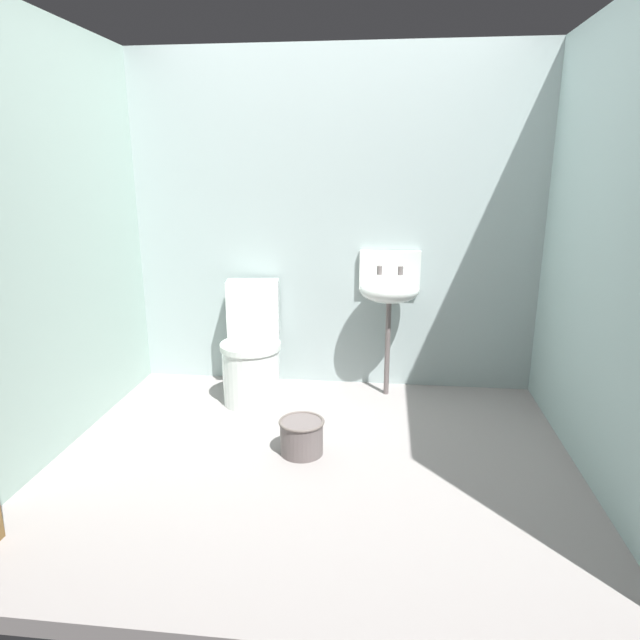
{
  "coord_description": "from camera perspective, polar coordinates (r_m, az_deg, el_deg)",
  "views": [
    {
      "loc": [
        0.35,
        -2.79,
        1.56
      ],
      "look_at": [
        0.0,
        0.27,
        0.7
      ],
      "focal_mm": 31.35,
      "sensor_mm": 36.0,
      "label": 1
    }
  ],
  "objects": [
    {
      "name": "ground_plane",
      "position": [
        3.23,
        -0.57,
        -14.08
      ],
      "size": [
        3.23,
        2.58,
        0.08
      ],
      "primitive_type": "cube",
      "color": "gray"
    },
    {
      "name": "wall_left",
      "position": [
        3.43,
        -25.65,
        7.39
      ],
      "size": [
        0.1,
        2.38,
        2.32
      ],
      "primitive_type": "cube",
      "color": "#9BB7AC",
      "rests_on": "ground"
    },
    {
      "name": "toilet_near_wall",
      "position": [
        3.84,
        -6.97,
        -3.35
      ],
      "size": [
        0.46,
        0.64,
        0.78
      ],
      "rotation": [
        0.0,
        0.0,
        3.29
      ],
      "color": "white",
      "rests_on": "ground"
    },
    {
      "name": "wall_back",
      "position": [
        3.96,
        1.45,
        9.79
      ],
      "size": [
        3.23,
        0.1,
        2.32
      ],
      "primitive_type": "cube",
      "color": "#A2B4B2",
      "rests_on": "ground"
    },
    {
      "name": "sink",
      "position": [
        3.8,
        7.1,
        3.24
      ],
      "size": [
        0.42,
        0.35,
        0.99
      ],
      "color": "#655A59",
      "rests_on": "ground"
    },
    {
      "name": "bucket",
      "position": [
        3.17,
        -1.88,
        -11.72
      ],
      "size": [
        0.26,
        0.26,
        0.2
      ],
      "color": "#655A59",
      "rests_on": "ground"
    },
    {
      "name": "wall_right",
      "position": [
        3.12,
        27.56,
        6.48
      ],
      "size": [
        0.1,
        2.38,
        2.32
      ],
      "primitive_type": "cube",
      "color": "#9CB9B7",
      "rests_on": "ground"
    }
  ]
}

